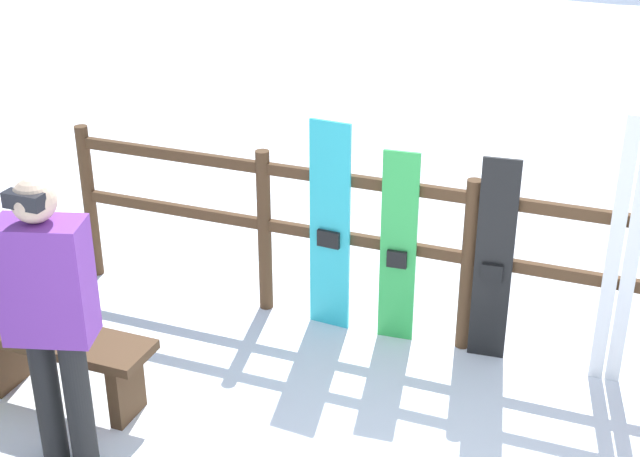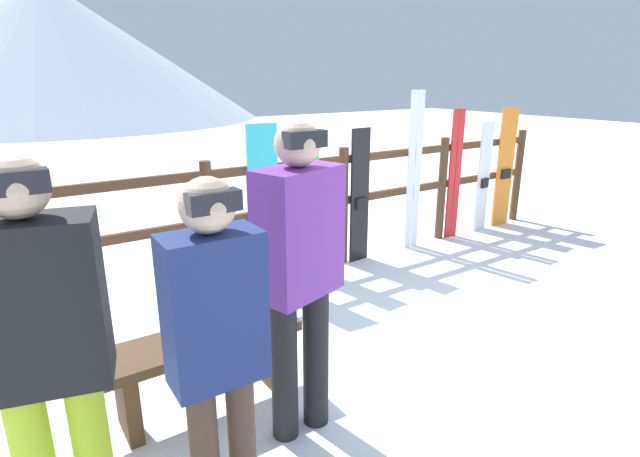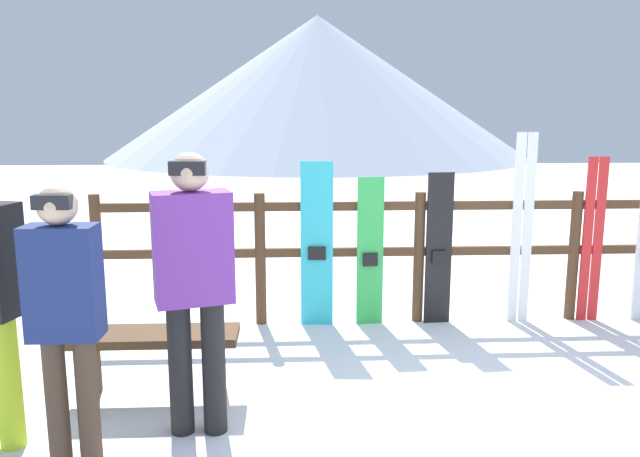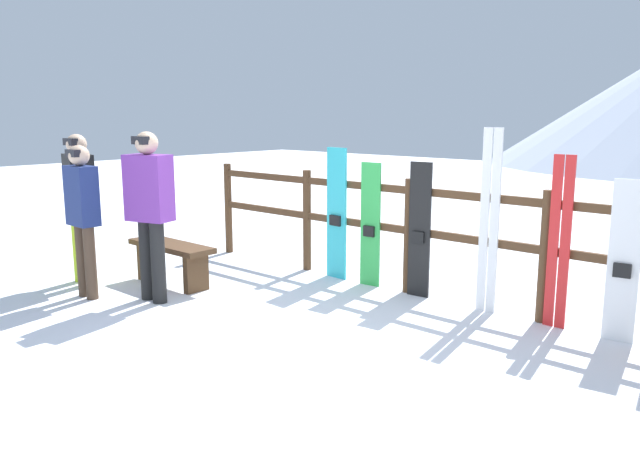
% 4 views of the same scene
% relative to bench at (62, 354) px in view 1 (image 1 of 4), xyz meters
% --- Properties ---
extents(fence, '(6.05, 0.10, 1.24)m').
position_rel_bench_xyz_m(fence, '(2.17, 1.52, 0.39)').
color(fence, '#4C331E').
rests_on(fence, ground).
extents(bench, '(1.18, 0.36, 0.48)m').
position_rel_bench_xyz_m(bench, '(0.00, 0.00, 0.00)').
color(bench, '#4C331E').
rests_on(bench, ground).
extents(person_purple, '(0.51, 0.37, 1.74)m').
position_rel_bench_xyz_m(person_purple, '(0.38, -0.50, 0.67)').
color(person_purple, black).
rests_on(person_purple, ground).
extents(snowboard_cyan, '(0.30, 0.07, 1.53)m').
position_rel_bench_xyz_m(snowboard_cyan, '(1.20, 1.46, 0.42)').
color(snowboard_cyan, '#2DBFCC').
rests_on(snowboard_cyan, ground).
extents(snowboard_green, '(0.25, 0.07, 1.39)m').
position_rel_bench_xyz_m(snowboard_green, '(1.70, 1.46, 0.35)').
color(snowboard_green, green).
rests_on(snowboard_green, ground).
extents(snowboard_black_stripe, '(0.25, 0.07, 1.43)m').
position_rel_bench_xyz_m(snowboard_black_stripe, '(2.34, 1.46, 0.36)').
color(snowboard_black_stripe, black).
rests_on(snowboard_black_stripe, ground).
extents(ski_pair_white, '(0.19, 0.02, 1.79)m').
position_rel_bench_xyz_m(ski_pair_white, '(3.12, 1.47, 0.55)').
color(ski_pair_white, white).
rests_on(ski_pair_white, ground).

